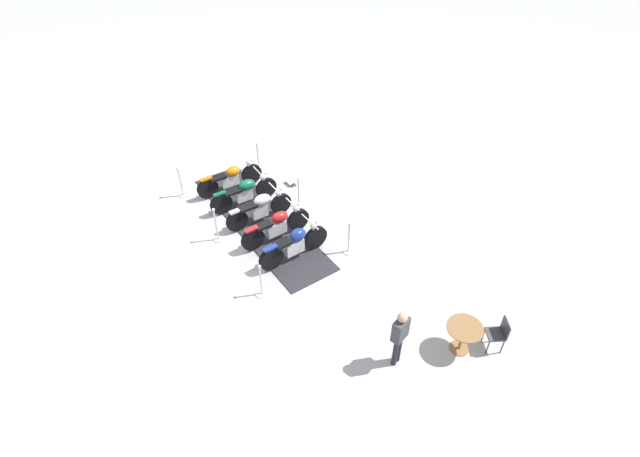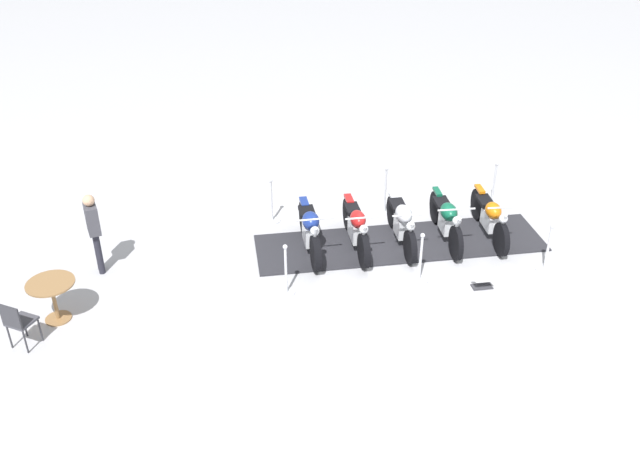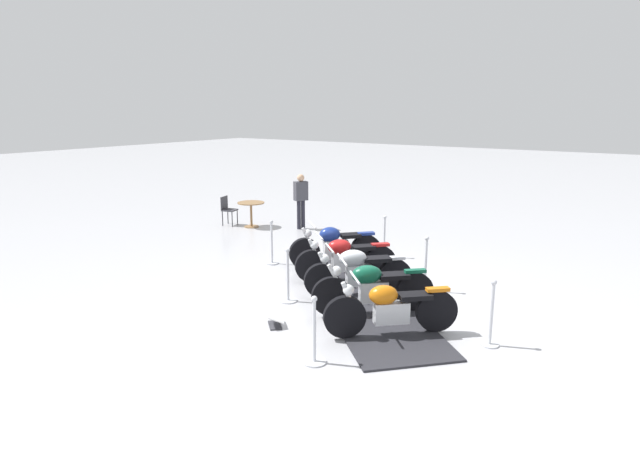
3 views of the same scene
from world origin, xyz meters
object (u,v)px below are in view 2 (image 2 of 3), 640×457
object	(u,v)px
info_placard	(482,284)
bystander_person	(94,227)
motorcycle_chrome	(402,223)
stanchion_right_mid	(420,267)
stanchion_left_rear	(493,190)
motorcycle_maroon	(356,227)
motorcycle_forest	(447,219)
stanchion_right_rear	(546,256)
motorcycle_copper	(490,217)
stanchion_right_front	(286,277)
stanchion_left_mid	(385,197)
cafe_chair_near_table	(18,321)
stanchion_left_front	(272,209)
cafe_table	(52,292)
motorcycle_navy	(310,230)

from	to	relation	value
info_placard	bystander_person	xyz separation A→B (m)	(-4.01, 6.23, 0.93)
motorcycle_chrome	stanchion_right_mid	size ratio (longest dim) A/B	1.52
stanchion_left_rear	stanchion_right_mid	size ratio (longest dim) A/B	1.02
motorcycle_maroon	stanchion_right_mid	world-z (taller)	stanchion_right_mid
motorcycle_forest	info_placard	bearing A→B (deg)	7.87
stanchion_right_rear	info_placard	size ratio (longest dim) A/B	2.31
motorcycle_copper	stanchion_right_front	distance (m)	4.69
stanchion_left_mid	stanchion_right_mid	size ratio (longest dim) A/B	1.08
stanchion_right_front	cafe_chair_near_table	bearing A→B (deg)	146.77
stanchion_left_rear	cafe_chair_near_table	size ratio (longest dim) A/B	1.18
stanchion_left_front	stanchion_left_mid	size ratio (longest dim) A/B	0.92
stanchion_left_front	stanchion_left_rear	world-z (taller)	stanchion_left_rear
cafe_table	bystander_person	bearing A→B (deg)	24.55
motorcycle_maroon	motorcycle_forest	bearing A→B (deg)	89.56
motorcycle_navy	cafe_table	bearing A→B (deg)	-73.08
motorcycle_maroon	motorcycle_chrome	xyz separation A→B (m)	(0.69, -0.66, 0.02)
stanchion_right_mid	cafe_table	size ratio (longest dim) A/B	1.28
motorcycle_forest	info_placard	xyz separation A→B (m)	(-1.10, -1.38, -0.46)
motorcycle_chrome	info_placard	xyz separation A→B (m)	(-0.41, -2.05, -0.45)
motorcycle_navy	stanchion_right_rear	distance (m)	4.70
motorcycle_forest	stanchion_right_mid	world-z (taller)	motorcycle_forest
bystander_person	motorcycle_chrome	bearing A→B (deg)	-14.77
stanchion_left_mid	info_placard	bearing A→B (deg)	-114.44
stanchion_left_front	cafe_table	world-z (taller)	stanchion_left_front
cafe_table	motorcycle_forest	bearing A→B (deg)	-32.63
stanchion_right_rear	stanchion_right_front	world-z (taller)	stanchion_right_front
motorcycle_maroon	stanchion_left_mid	world-z (taller)	stanchion_left_mid
info_placard	cafe_table	bearing A→B (deg)	-1.83
motorcycle_maroon	motorcycle_forest	distance (m)	1.92
stanchion_left_rear	cafe_table	xyz separation A→B (m)	(-8.69, 4.27, 0.21)
motorcycle_forest	stanchion_left_rear	xyz separation A→B (m)	(2.15, -0.08, -0.15)
info_placard	bystander_person	size ratio (longest dim) A/B	0.27
stanchion_right_rear	stanchion_right_front	size ratio (longest dim) A/B	0.97
stanchion_left_mid	motorcycle_maroon	bearing A→B (deg)	-167.84
bystander_person	cafe_chair_near_table	bearing A→B (deg)	-130.21
motorcycle_forest	stanchion_left_rear	bearing A→B (deg)	134.11
motorcycle_navy	motorcycle_chrome	distance (m)	1.92
motorcycle_copper	cafe_chair_near_table	bearing A→B (deg)	-73.31
motorcycle_maroon	stanchion_right_rear	bearing A→B (deg)	68.51
stanchion_left_mid	bystander_person	xyz separation A→B (m)	(-5.41, 3.15, 0.61)
motorcycle_copper	cafe_chair_near_table	distance (m)	9.27
motorcycle_navy	cafe_chair_near_table	bearing A→B (deg)	-67.61
motorcycle_copper	cafe_table	xyz separation A→B (m)	(-7.23, 4.85, 0.09)
motorcycle_maroon	stanchion_left_front	xyz separation A→B (m)	(-0.17, 2.14, -0.19)
motorcycle_maroon	info_placard	world-z (taller)	motorcycle_maroon
stanchion_right_front	cafe_chair_near_table	distance (m)	4.60
motorcycle_maroon	stanchion_right_mid	size ratio (longest dim) A/B	1.59
info_placard	stanchion_left_rear	bearing A→B (deg)	-114.32
motorcycle_chrome	bystander_person	world-z (taller)	bystander_person
stanchion_left_front	motorcycle_forest	bearing A→B (deg)	-65.94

